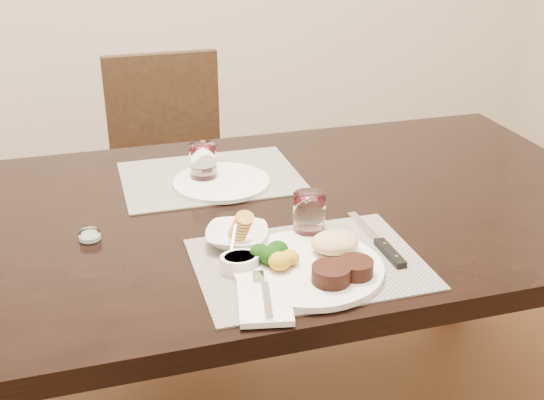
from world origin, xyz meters
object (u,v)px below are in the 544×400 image
object	(u,v)px
wine_glass_near	(309,217)
far_plate	(221,182)
dinner_plate	(315,263)
steak_knife	(384,246)
chair_far	(171,166)
cracker_bowl	(237,236)

from	to	relation	value
wine_glass_near	far_plate	size ratio (longest dim) A/B	0.39
wine_glass_near	far_plate	distance (m)	0.35
dinner_plate	far_plate	xyz separation A→B (m)	(-0.09, 0.48, -0.01)
steak_knife	far_plate	xyz separation A→B (m)	(-0.26, 0.43, -0.00)
chair_far	steak_knife	bearing A→B (deg)	-76.80
dinner_plate	chair_far	bearing A→B (deg)	104.85
far_plate	cracker_bowl	bearing A→B (deg)	-96.43
chair_far	cracker_bowl	distance (m)	1.14
chair_far	cracker_bowl	bearing A→B (deg)	-90.40
chair_far	far_plate	distance (m)	0.82
chair_far	wine_glass_near	bearing A→B (deg)	-82.11
far_plate	steak_knife	bearing A→B (deg)	-59.29
chair_far	wine_glass_near	size ratio (longest dim) A/B	9.19
cracker_bowl	wine_glass_near	world-z (taller)	wine_glass_near
dinner_plate	cracker_bowl	bearing A→B (deg)	138.26
steak_knife	dinner_plate	bearing A→B (deg)	-166.14
wine_glass_near	dinner_plate	bearing A→B (deg)	-104.22
cracker_bowl	dinner_plate	bearing A→B (deg)	-51.32
steak_knife	cracker_bowl	bearing A→B (deg)	158.70
dinner_plate	cracker_bowl	size ratio (longest dim) A/B	1.78
chair_far	dinner_plate	distance (m)	1.29
chair_far	steak_knife	world-z (taller)	chair_far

